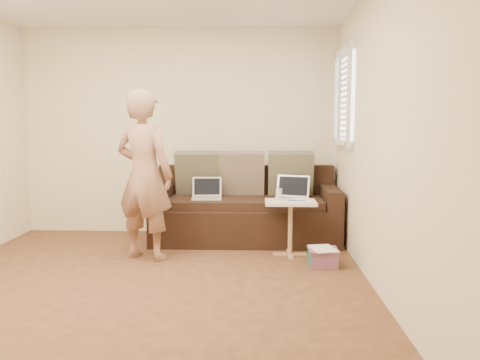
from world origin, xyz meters
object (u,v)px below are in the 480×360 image
at_px(sofa, 246,206).
at_px(person, 144,175).
at_px(striped_box, 323,257).
at_px(laptop_white, 207,199).
at_px(laptop_silver, 290,200).
at_px(drinking_glass, 279,194).
at_px(side_table, 290,228).

distance_m(sofa, person, 1.40).
relative_size(sofa, striped_box, 7.54).
height_order(laptop_white, striped_box, laptop_white).
xyz_separation_m(sofa, striped_box, (0.79, -1.07, -0.33)).
relative_size(sofa, person, 1.25).
bearing_deg(striped_box, laptop_silver, 105.85).
height_order(sofa, laptop_silver, sofa).
height_order(laptop_silver, drinking_glass, drinking_glass).
relative_size(sofa, drinking_glass, 18.33).
distance_m(person, side_table, 1.64).
distance_m(laptop_silver, person, 1.74).
relative_size(laptop_white, striped_box, 1.20).
relative_size(laptop_silver, person, 0.23).
xyz_separation_m(laptop_silver, person, (-1.56, -0.70, 0.36)).
bearing_deg(person, striped_box, -166.77).
distance_m(laptop_silver, side_table, 0.57).
xyz_separation_m(laptop_white, person, (-0.57, -0.74, 0.36)).
bearing_deg(striped_box, laptop_white, 142.00).
bearing_deg(striped_box, person, 172.51).
xyz_separation_m(laptop_silver, side_table, (-0.03, -0.52, -0.22)).
bearing_deg(side_table, person, -173.36).
xyz_separation_m(side_table, striped_box, (0.30, -0.42, -0.20)).
distance_m(sofa, laptop_white, 0.48).
height_order(laptop_silver, person, person).
bearing_deg(laptop_white, side_table, -34.52).
height_order(sofa, laptop_white, sofa).
bearing_deg(laptop_white, striped_box, -42.03).
bearing_deg(laptop_white, sofa, 7.16).
bearing_deg(laptop_silver, person, -137.81).
xyz_separation_m(sofa, laptop_white, (-0.46, -0.09, 0.10)).
bearing_deg(person, sofa, -120.45).
bearing_deg(side_table, sofa, 127.05).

